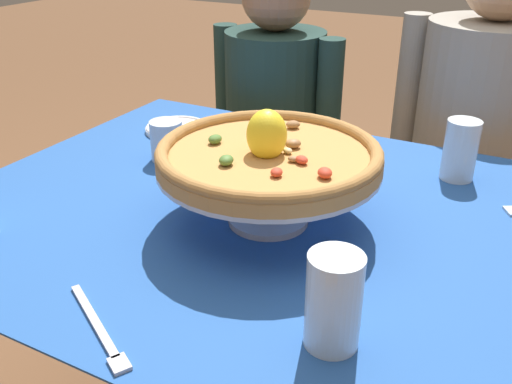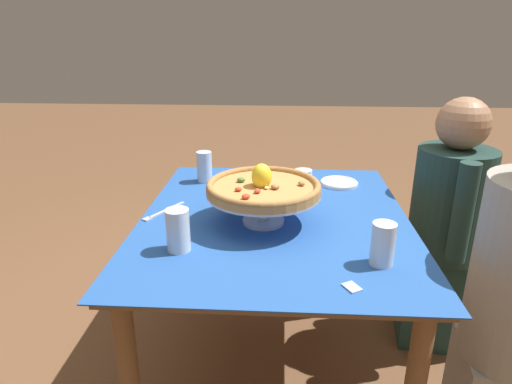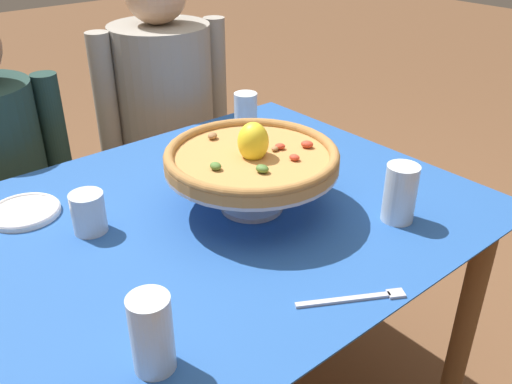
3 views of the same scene
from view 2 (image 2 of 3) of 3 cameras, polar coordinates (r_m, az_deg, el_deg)
ground_plane at (r=2.09m, az=2.06°, el=-22.53°), size 14.00×14.00×0.00m
dining_table at (r=1.71m, az=2.33°, el=-6.46°), size 1.19×0.99×0.76m
pizza_stand at (r=1.58m, az=0.97°, el=-0.91°), size 0.41×0.41×0.12m
pizza at (r=1.56m, az=0.96°, el=0.70°), size 0.40×0.40×0.11m
water_glass_back_right at (r=1.37m, az=15.92°, el=-6.79°), size 0.07×0.07×0.13m
water_glass_front_right at (r=1.42m, az=-9.95°, el=-5.19°), size 0.08×0.08×0.14m
water_glass_front_left at (r=2.04m, az=-6.63°, el=3.00°), size 0.07×0.07×0.14m
water_glass_side_left at (r=1.92m, az=6.03°, el=1.30°), size 0.08×0.08×0.09m
side_plate at (r=2.03m, az=10.60°, el=1.19°), size 0.17×0.17×0.02m
dinner_fork at (r=1.73m, az=-11.94°, el=-2.54°), size 0.19×0.12×0.01m
sugar_packet at (r=1.26m, az=12.20°, el=-11.86°), size 0.06×0.06×0.00m
diner_left at (r=2.17m, az=23.12°, el=-4.82°), size 0.48×0.37×1.16m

